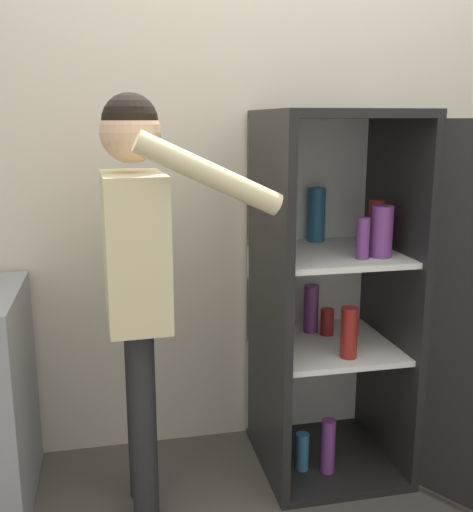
% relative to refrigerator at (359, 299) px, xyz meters
% --- Properties ---
extents(wall_back, '(7.00, 0.06, 2.55)m').
position_rel_refrigerator_xyz_m(wall_back, '(-0.34, 0.44, 0.48)').
color(wall_back, beige).
rests_on(wall_back, ground_plane).
extents(refrigerator, '(0.95, 1.15, 1.58)m').
position_rel_refrigerator_xyz_m(refrigerator, '(0.00, 0.00, 0.00)').
color(refrigerator, black).
rests_on(refrigerator, ground_plane).
extents(person, '(0.62, 0.52, 1.63)m').
position_rel_refrigerator_xyz_m(person, '(-0.93, -0.09, 0.26)').
color(person, '#262628').
rests_on(person, ground_plane).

